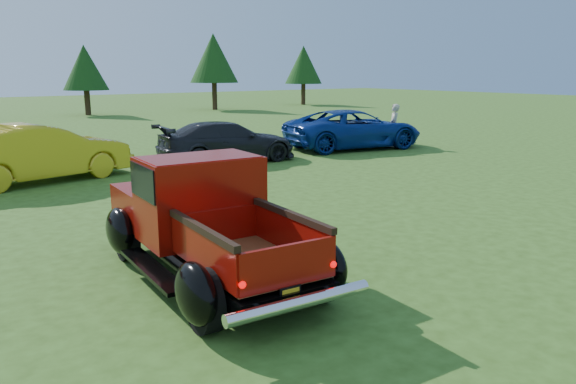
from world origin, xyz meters
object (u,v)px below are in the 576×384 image
object	(u,v)px
show_car_yellow	(40,153)
pickup_truck	(201,218)
tree_far_east	(303,65)
show_car_grey	(227,142)
spectator	(394,125)
tree_mid_right	(85,68)
show_car_blue	(354,129)
tree_east	(214,58)

from	to	relation	value
show_car_yellow	pickup_truck	bearing A→B (deg)	170.33
tree_far_east	show_car_yellow	world-z (taller)	tree_far_east
show_car_grey	spectator	distance (m)	6.89
tree_mid_right	pickup_truck	world-z (taller)	tree_mid_right
pickup_truck	show_car_blue	size ratio (longest dim) A/B	0.90
pickup_truck	tree_far_east	bearing A→B (deg)	54.17
tree_mid_right	tree_east	xyz separation A→B (m)	(9.00, -0.50, 0.68)
tree_east	spectator	xyz separation A→B (m)	(-4.64, -21.72, -2.86)
pickup_truck	spectator	xyz separation A→B (m)	(12.21, 7.63, 0.01)
tree_mid_right	tree_east	bearing A→B (deg)	-3.18
pickup_truck	show_car_yellow	xyz separation A→B (m)	(-0.14, 8.40, -0.04)
spectator	tree_east	bearing A→B (deg)	-141.71
tree_far_east	show_car_yellow	bearing A→B (deg)	-139.83
tree_east	show_car_blue	distance (m)	22.25
show_car_yellow	tree_far_east	bearing A→B (deg)	-60.49
tree_far_east	show_car_grey	xyz separation A→B (m)	(-20.50, -22.08, -2.61)
pickup_truck	spectator	bearing A→B (deg)	36.58
spectator	show_car_blue	bearing A→B (deg)	-59.22
tree_east	show_car_yellow	world-z (taller)	tree_east
pickup_truck	tree_mid_right	bearing A→B (deg)	79.86
tree_east	tree_far_east	distance (m)	9.06
tree_east	pickup_truck	size ratio (longest dim) A/B	1.17
show_car_grey	show_car_blue	bearing A→B (deg)	-83.45
tree_mid_right	show_car_grey	size ratio (longest dim) A/B	1.01
tree_mid_right	spectator	world-z (taller)	tree_mid_right
tree_mid_right	show_car_grey	bearing A→B (deg)	-96.61
tree_east	show_car_blue	bearing A→B (deg)	-106.27
show_car_yellow	spectator	world-z (taller)	spectator
pickup_truck	spectator	world-z (taller)	pickup_truck
tree_far_east	pickup_truck	bearing A→B (deg)	-130.43
tree_far_east	show_car_yellow	distance (m)	34.11
tree_east	show_car_yellow	size ratio (longest dim) A/B	1.19
tree_east	spectator	bearing A→B (deg)	-102.06
pickup_truck	show_car_grey	distance (m)	9.85
tree_far_east	spectator	world-z (taller)	tree_far_east
pickup_truck	tree_east	bearing A→B (deg)	64.73
show_car_blue	tree_mid_right	bearing A→B (deg)	19.20
tree_mid_right	pickup_truck	xyz separation A→B (m)	(-7.85, -29.85, -2.18)
tree_far_east	show_car_blue	bearing A→B (deg)	-124.40
tree_far_east	tree_east	bearing A→B (deg)	-173.66
show_car_yellow	show_car_blue	world-z (taller)	show_car_yellow
tree_mid_right	show_car_blue	bearing A→B (deg)	-82.59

